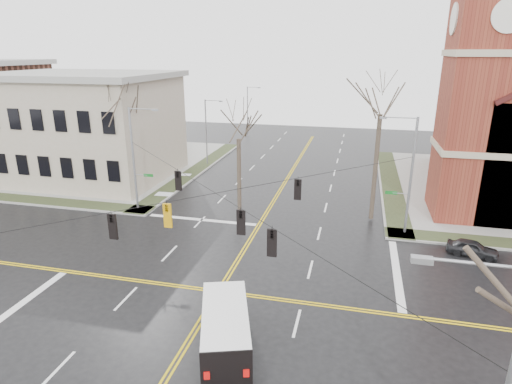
% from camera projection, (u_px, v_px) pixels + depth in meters
% --- Properties ---
extents(ground, '(120.00, 120.00, 0.00)m').
position_uv_depth(ground, '(219.00, 291.00, 25.52)').
color(ground, black).
rests_on(ground, ground).
extents(sidewalks, '(80.00, 80.00, 0.17)m').
position_uv_depth(sidewalks, '(219.00, 290.00, 25.50)').
color(sidewalks, gray).
rests_on(sidewalks, ground).
extents(road_markings, '(100.00, 100.00, 0.01)m').
position_uv_depth(road_markings, '(219.00, 291.00, 25.52)').
color(road_markings, gold).
rests_on(road_markings, ground).
extents(civic_building_a, '(18.00, 14.00, 11.00)m').
position_uv_depth(civic_building_a, '(85.00, 128.00, 47.16)').
color(civic_building_a, tan).
rests_on(civic_building_a, ground).
extents(signal_pole_ne, '(2.75, 0.22, 9.00)m').
position_uv_depth(signal_pole_ne, '(409.00, 173.00, 32.04)').
color(signal_pole_ne, gray).
rests_on(signal_pole_ne, ground).
extents(signal_pole_nw, '(2.75, 0.22, 9.00)m').
position_uv_depth(signal_pole_nw, '(135.00, 156.00, 37.11)').
color(signal_pole_nw, gray).
rests_on(signal_pole_nw, ground).
extents(span_wires, '(23.02, 23.02, 0.03)m').
position_uv_depth(span_wires, '(216.00, 193.00, 23.57)').
color(span_wires, black).
rests_on(span_wires, ground).
extents(traffic_signals, '(8.21, 8.26, 1.30)m').
position_uv_depth(traffic_signals, '(212.00, 210.00, 23.19)').
color(traffic_signals, black).
rests_on(traffic_signals, ground).
extents(streetlight_north_a, '(2.30, 0.20, 8.00)m').
position_uv_depth(streetlight_north_a, '(207.00, 130.00, 52.33)').
color(streetlight_north_a, gray).
rests_on(streetlight_north_a, ground).
extents(streetlight_north_b, '(2.30, 0.20, 8.00)m').
position_uv_depth(streetlight_north_b, '(248.00, 109.00, 70.78)').
color(streetlight_north_b, gray).
rests_on(streetlight_north_b, ground).
extents(cargo_van, '(3.84, 5.97, 2.13)m').
position_uv_depth(cargo_van, '(225.00, 325.00, 20.35)').
color(cargo_van, white).
rests_on(cargo_van, ground).
extents(parked_car_a, '(3.58, 2.11, 1.14)m').
position_uv_depth(parked_car_a, '(472.00, 248.00, 29.81)').
color(parked_car_a, black).
rests_on(parked_car_a, ground).
extents(tree_nw_far, '(4.00, 4.00, 11.53)m').
position_uv_depth(tree_nw_far, '(120.00, 113.00, 38.20)').
color(tree_nw_far, '#392F24').
rests_on(tree_nw_far, ground).
extents(tree_nw_near, '(4.00, 4.00, 9.63)m').
position_uv_depth(tree_nw_near, '(239.00, 134.00, 36.02)').
color(tree_nw_near, '#392F24').
rests_on(tree_nw_near, ground).
extents(tree_ne, '(4.00, 4.00, 13.17)m').
position_uv_depth(tree_ne, '(381.00, 107.00, 33.31)').
color(tree_ne, '#392F24').
rests_on(tree_ne, ground).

